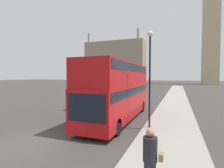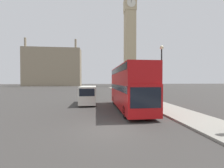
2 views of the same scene
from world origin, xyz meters
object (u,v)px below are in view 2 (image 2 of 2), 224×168
object	(u,v)px
red_double_decker_bus	(129,86)
white_van	(88,95)
clock_tower	(130,34)
parked_sedan	(89,91)
street_lamp	(162,68)

from	to	relation	value
red_double_decker_bus	white_van	size ratio (longest dim) A/B	1.98
clock_tower	parked_sedan	world-z (taller)	clock_tower
clock_tower	parked_sedan	bearing A→B (deg)	-112.28
clock_tower	red_double_decker_bus	bearing A→B (deg)	-103.09
street_lamp	red_double_decker_bus	bearing A→B (deg)	145.32
clock_tower	street_lamp	bearing A→B (deg)	-100.80
red_double_decker_bus	parked_sedan	bearing A→B (deg)	104.54
parked_sedan	white_van	bearing A→B (deg)	-87.83
clock_tower	street_lamp	size ratio (longest dim) A/B	9.84
red_double_decker_bus	street_lamp	bearing A→B (deg)	-34.68
white_van	parked_sedan	bearing A→B (deg)	92.17
clock_tower	red_double_decker_bus	size ratio (longest dim) A/B	5.72
white_van	clock_tower	bearing A→B (deg)	72.77
red_double_decker_bus	parked_sedan	distance (m)	20.16
red_double_decker_bus	white_van	world-z (taller)	red_double_decker_bus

